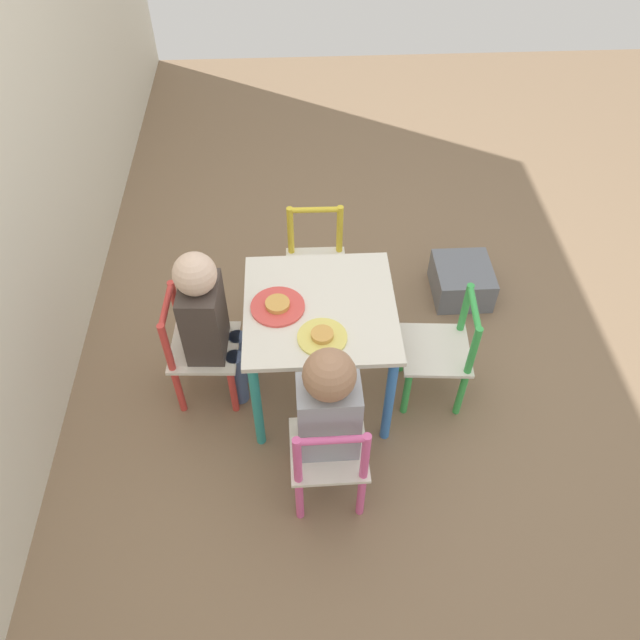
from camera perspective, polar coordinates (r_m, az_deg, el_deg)
name	(u,v)px	position (r m, az deg, el deg)	size (l,w,h in m)	color
ground_plane	(320,388)	(2.61, 0.00, -6.20)	(6.00, 6.00, 0.00)	#7F664C
kids_table	(320,321)	(2.29, 0.00, -0.14)	(0.55, 0.55, 0.50)	silver
chair_red	(199,350)	(2.46, -11.00, -2.67)	(0.27, 0.27, 0.51)	silver
chair_pink	(329,458)	(2.15, 0.83, -12.47)	(0.26, 0.26, 0.51)	silver
chair_yellow	(316,267)	(2.74, -0.37, 4.87)	(0.26, 0.26, 0.51)	silver
chair_green	(441,352)	(2.45, 11.04, -2.90)	(0.28, 0.28, 0.51)	silver
child_back	(208,318)	(2.31, -10.16, 0.18)	(0.21, 0.21, 0.73)	#4C608E
child_left	(328,411)	(2.02, 0.76, -8.31)	(0.22, 0.20, 0.74)	#4C608E
plate_back	(278,306)	(2.22, -3.89, 1.29)	(0.19, 0.19, 0.03)	#E54C47
plate_left	(322,337)	(2.12, 0.20, -1.53)	(0.17, 0.17, 0.03)	#EADB66
storage_bin	(462,281)	(2.99, 12.83, 3.52)	(0.28, 0.26, 0.16)	slate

